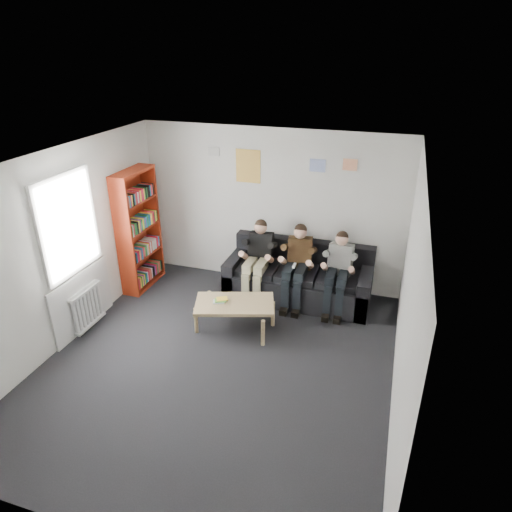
% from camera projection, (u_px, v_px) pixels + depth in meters
% --- Properties ---
extents(room_shell, '(5.00, 5.00, 5.00)m').
position_uv_depth(room_shell, '(214.00, 274.00, 5.55)').
color(room_shell, black).
rests_on(room_shell, ground).
extents(sofa, '(2.36, 0.96, 0.91)m').
position_uv_depth(sofa, '(299.00, 279.00, 7.58)').
color(sofa, black).
rests_on(sofa, ground).
extents(bookshelf, '(0.31, 0.93, 2.06)m').
position_uv_depth(bookshelf, '(139.00, 230.00, 7.68)').
color(bookshelf, maroon).
rests_on(bookshelf, ground).
extents(coffee_table, '(1.14, 0.63, 0.46)m').
position_uv_depth(coffee_table, '(235.00, 306.00, 6.68)').
color(coffee_table, tan).
rests_on(coffee_table, ground).
extents(game_cases, '(0.20, 0.17, 0.04)m').
position_uv_depth(game_cases, '(220.00, 300.00, 6.68)').
color(game_cases, silver).
rests_on(game_cases, coffee_table).
extents(person_left, '(0.38, 0.82, 1.32)m').
position_uv_depth(person_left, '(257.00, 261.00, 7.44)').
color(person_left, black).
rests_on(person_left, sofa).
extents(person_middle, '(0.38, 0.82, 1.32)m').
position_uv_depth(person_middle, '(297.00, 266.00, 7.25)').
color(person_middle, '#4A3518').
rests_on(person_middle, sofa).
extents(person_right, '(0.36, 0.78, 1.29)m').
position_uv_depth(person_right, '(338.00, 273.00, 7.08)').
color(person_right, white).
rests_on(person_right, sofa).
extents(radiator, '(0.10, 0.64, 0.60)m').
position_uv_depth(radiator, '(88.00, 308.00, 6.74)').
color(radiator, white).
rests_on(radiator, ground).
extents(window, '(0.05, 1.30, 2.36)m').
position_uv_depth(window, '(76.00, 266.00, 6.47)').
color(window, white).
rests_on(window, room_shell).
extents(poster_large, '(0.42, 0.01, 0.55)m').
position_uv_depth(poster_large, '(248.00, 166.00, 7.49)').
color(poster_large, '#E1DD4F').
rests_on(poster_large, room_shell).
extents(poster_blue, '(0.25, 0.01, 0.20)m').
position_uv_depth(poster_blue, '(318.00, 166.00, 7.13)').
color(poster_blue, '#4066D9').
rests_on(poster_blue, room_shell).
extents(poster_pink, '(0.22, 0.01, 0.18)m').
position_uv_depth(poster_pink, '(350.00, 165.00, 6.97)').
color(poster_pink, '#E44790').
rests_on(poster_pink, room_shell).
extents(poster_sign, '(0.20, 0.01, 0.14)m').
position_uv_depth(poster_sign, '(214.00, 152.00, 7.57)').
color(poster_sign, silver).
rests_on(poster_sign, room_shell).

